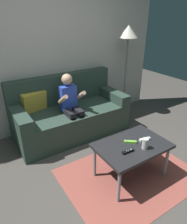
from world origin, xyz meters
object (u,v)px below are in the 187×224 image
Objects in this scene: couch at (69,114)px; floor_lamp at (128,39)px; game_remote_lime_center at (130,142)px; soda_can at (145,144)px; coffee_table at (132,148)px; person_seated_on_couch at (71,104)px; game_remote_black_far_corner at (128,151)px; game_remote_white_near_edge at (145,139)px.

couch is 1.61m from floor_lamp.
game_remote_lime_center is 1.09× the size of soda_can.
coffee_table is 6.10× the size of game_remote_lime_center.
couch is 0.33m from person_seated_on_couch.
person_seated_on_couch is 1.51m from floor_lamp.
soda_can is (0.06, -0.16, 0.05)m from game_remote_lime_center.
floor_lamp is (1.00, 1.51, 0.87)m from soda_can.
game_remote_lime_center is 0.08× the size of floor_lamp.
person_seated_on_couch is 7.07× the size of game_remote_black_far_corner.
soda_can is at bearing -136.48° from game_remote_white_near_edge.
coffee_table is 2.00m from floor_lamp.
soda_can is at bearing -78.69° from person_seated_on_couch.
person_seated_on_couch is 1.22m from game_remote_black_far_corner.
game_remote_lime_center is at bearing 41.09° from game_remote_black_far_corner.
soda_can is (0.20, -0.04, 0.05)m from game_remote_black_far_corner.
game_remote_lime_center is at bearing -83.75° from couch.
game_remote_black_far_corner is at bearing -129.18° from floor_lamp.
game_remote_lime_center is at bearing -80.09° from person_seated_on_couch.
couch is 1.41m from game_remote_black_far_corner.
coffee_table is at bearing 116.61° from soda_can.
game_remote_black_far_corner is 1.16× the size of soda_can.
couch is 1.37m from game_remote_white_near_edge.
game_remote_lime_center is (0.19, -1.09, -0.11)m from person_seated_on_couch.
game_remote_lime_center is at bearing 110.17° from soda_can.
person_seated_on_couch reaches higher than game_remote_lime_center.
game_remote_black_far_corner is (-0.14, -0.08, 0.06)m from coffee_table.
couch is 12.31× the size of game_remote_black_far_corner.
game_remote_white_near_edge is (0.37, -1.14, -0.11)m from person_seated_on_couch.
couch is 1.74× the size of person_seated_on_couch.
couch reaches higher than coffee_table.
coffee_table is (0.14, -1.31, 0.09)m from couch.
soda_can is at bearing -69.83° from game_remote_lime_center.
couch is 1.47m from soda_can.
coffee_table is 0.18m from soda_can.
couch is at bearing 103.51° from game_remote_white_near_edge.
soda_can is (0.06, -0.13, 0.11)m from coffee_table.
couch is 14.32× the size of soda_can.
person_seated_on_couch is 7.56× the size of game_remote_lime_center.
game_remote_lime_center is 0.19m from game_remote_black_far_corner.
game_remote_lime_center is at bearing -128.13° from floor_lamp.
game_remote_black_far_corner is 0.09× the size of floor_lamp.
floor_lamp is at bearing 56.58° from soda_can.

